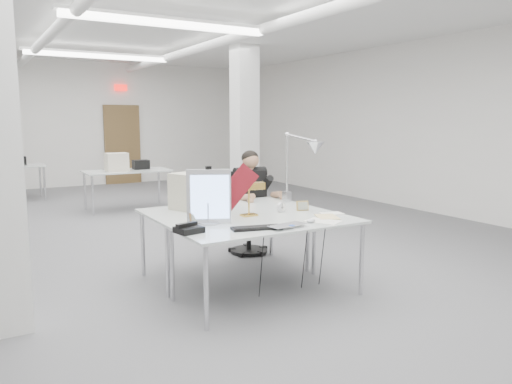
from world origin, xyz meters
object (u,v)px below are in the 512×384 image
desk_main (269,224)px  laptop (292,227)px  office_chair (249,210)px  monitor (209,197)px  beige_monitor (194,191)px  seated_person (251,185)px  desk_phone (189,230)px  bankers_lamp (249,199)px  architect_lamp (299,168)px

desk_main → laptop: laptop is taller
office_chair → monitor: size_ratio=2.19×
desk_main → beige_monitor: beige_monitor is taller
beige_monitor → seated_person: bearing=4.8°
office_chair → desk_phone: 2.16m
laptop → bankers_lamp: (-0.04, 0.72, 0.16)m
office_chair → monitor: bearing=-126.2°
desk_main → monitor: (-0.52, 0.23, 0.27)m
desk_phone → architect_lamp: size_ratio=0.26×
bankers_lamp → desk_main: bearing=-77.2°
office_chair → monitor: (-1.17, -1.31, 0.45)m
seated_person → beige_monitor: 1.08m
desk_phone → beige_monitor: (0.50, 1.05, 0.17)m
monitor → seated_person: bearing=71.9°
beige_monitor → laptop: bearing=-95.9°
office_chair → seated_person: size_ratio=1.22×
seated_person → architect_lamp: (0.18, -0.82, 0.28)m
monitor → bankers_lamp: bearing=40.3°
seated_person → beige_monitor: seated_person is taller
desk_phone → architect_lamp: architect_lamp is taller
beige_monitor → desk_phone: bearing=-136.2°
desk_main → laptop: bearing=-84.8°
bankers_lamp → desk_phone: 0.93m
seated_person → desk_phone: bearing=-128.8°
laptop → desk_main: bearing=86.3°
laptop → monitor: bearing=124.8°
desk_main → architect_lamp: bearing=39.3°
office_chair → beige_monitor: bearing=-146.7°
office_chair → seated_person: 0.34m
desk_main → bankers_lamp: bankers_lamp is taller
desk_main → monitor: monitor is taller
bankers_lamp → beige_monitor: (-0.32, 0.65, 0.02)m
desk_main → seated_person: bearing=66.5°
desk_main → office_chair: size_ratio=1.59×
laptop → bankers_lamp: size_ratio=1.05×
office_chair → seated_person: bearing=-84.5°
office_chair → architect_lamp: bearing=-73.0°
laptop → desk_phone: 0.92m
laptop → beige_monitor: beige_monitor is taller
seated_person → desk_phone: (-1.48, -1.51, -0.12)m
desk_main → beige_monitor: 1.10m
bankers_lamp → architect_lamp: 0.91m
laptop → desk_phone: bearing=150.6°
monitor → office_chair: bearing=73.0°
desk_main → architect_lamp: 1.15m
seated_person → monitor: seated_person is taller
office_chair → bankers_lamp: 1.38m
monitor → architect_lamp: size_ratio=0.61×
bankers_lamp → office_chair: bearing=72.4°
desk_main → office_chair: (0.65, 1.54, -0.18)m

